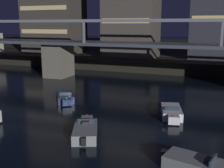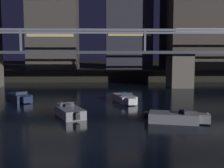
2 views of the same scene
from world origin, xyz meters
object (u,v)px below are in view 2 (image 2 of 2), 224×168
Objects in this scene: speedboat_near_center at (125,98)px; speedboat_mid_left at (20,97)px; speedboat_mid_right at (69,111)px; river_bridge at (85,61)px; speedboat_mid_center at (176,117)px.

speedboat_mid_left is at bearing 174.13° from speedboat_near_center.
speedboat_mid_right is at bearing -128.11° from speedboat_near_center.
speedboat_mid_left is 10.83m from speedboat_mid_right.
speedboat_mid_left is (-12.42, 1.28, 0.00)m from speedboat_near_center.
river_bridge reaches higher than speedboat_mid_left.
river_bridge is 20.04× the size of speedboat_mid_right.
river_bridge is at bearing 110.19° from speedboat_mid_center.
river_bridge is 19.41× the size of speedboat_mid_center.
speedboat_mid_right is (-8.98, 2.68, 0.00)m from speedboat_mid_center.
speedboat_mid_right is at bearing -90.20° from river_bridge.
speedboat_near_center is 10.39m from speedboat_mid_center.
river_bridge is 19.43× the size of speedboat_near_center.
river_bridge reaches higher than speedboat_mid_right.
speedboat_near_center is 9.07m from speedboat_mid_right.
speedboat_near_center is at bearing -69.03° from river_bridge.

